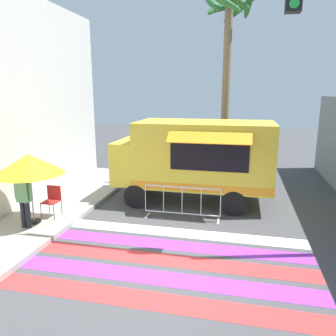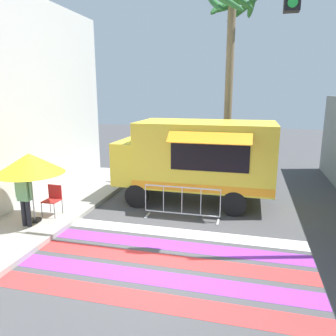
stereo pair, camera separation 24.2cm
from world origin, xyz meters
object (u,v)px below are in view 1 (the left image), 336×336
Objects in this scene: patio_umbrella at (29,164)px; folding_chair at (52,198)px; barricade_front at (182,203)px; vendor_person at (24,196)px; palm_tree at (227,48)px; food_truck at (192,156)px; traffic_signal_pole at (325,51)px.

patio_umbrella is 1.32m from folding_chair.
barricade_front is at bearing 20.57° from patio_umbrella.
patio_umbrella is 4.45m from barricade_front.
palm_tree reaches higher than vendor_person.
palm_tree reaches higher than barricade_front.
food_truck is 0.79× the size of traffic_signal_pole.
traffic_signal_pole is 4.26× the size of vendor_person.
food_truck is at bearing 56.02° from folding_chair.
traffic_signal_pole reaches higher than barricade_front.
traffic_signal_pole is 6.51m from palm_tree.
food_truck is at bearing 38.94° from patio_umbrella.
patio_umbrella is 0.86× the size of barricade_front.
vendor_person reaches higher than barricade_front.
barricade_front is 0.30× the size of palm_tree.
folding_chair is 8.68m from palm_tree.
palm_tree is (4.88, 6.54, 4.41)m from vendor_person.
palm_tree is (0.91, 4.69, 4.92)m from barricade_front.
food_truck is at bearing -106.63° from palm_tree.
food_truck is 5.16m from patio_umbrella.
folding_chair is 1.05m from vendor_person.
food_truck is at bearing 55.90° from vendor_person.
folding_chair is at bearing 69.04° from patio_umbrella.
patio_umbrella is at bearing -128.33° from palm_tree.
folding_chair is at bearing -166.77° from barricade_front.
vendor_person is (-0.22, -0.96, 0.34)m from folding_chair.
vendor_person is 0.21× the size of palm_tree.
traffic_signal_pole is 0.88× the size of palm_tree.
barricade_front is (3.97, 1.84, -0.51)m from vendor_person.
palm_tree is (4.66, 5.57, 4.75)m from folding_chair.
traffic_signal_pole is 3.38× the size of patio_umbrella.
palm_tree is at bearing 111.25° from traffic_signal_pole.
patio_umbrella is (-7.23, -0.17, -2.75)m from traffic_signal_pole.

